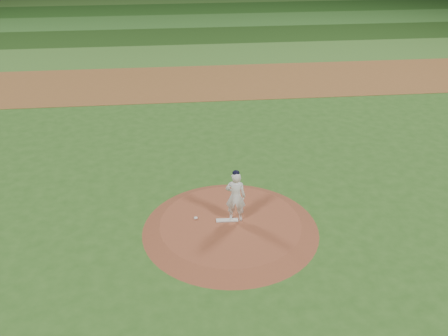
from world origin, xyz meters
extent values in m
plane|color=#2F5F1E|center=(0.00, 0.00, 0.00)|extent=(120.00, 120.00, 0.00)
cube|color=brown|center=(0.00, 14.00, 0.01)|extent=(70.00, 6.00, 0.02)
cube|color=#3E732A|center=(0.00, 19.50, 0.01)|extent=(70.00, 5.00, 0.02)
cube|color=#1D4014|center=(0.00, 24.50, 0.01)|extent=(70.00, 5.00, 0.02)
cube|color=#336D27|center=(0.00, 29.50, 0.01)|extent=(70.00, 5.00, 0.02)
cube|color=#204C18|center=(0.00, 34.50, 0.01)|extent=(70.00, 5.00, 0.02)
cone|color=brown|center=(0.00, 0.00, 0.12)|extent=(5.50, 5.50, 0.25)
cube|color=silver|center=(-0.09, 0.12, 0.27)|extent=(0.70, 0.20, 0.03)
ellipsoid|color=silver|center=(-1.07, 0.32, 0.28)|extent=(0.13, 0.13, 0.07)
imported|color=white|center=(0.17, 0.16, 1.10)|extent=(0.69, 0.52, 1.70)
ellipsoid|color=black|center=(0.17, 0.16, 1.93)|extent=(0.22, 0.22, 0.15)
camera|label=1|loc=(-1.50, -12.67, 9.20)|focal=40.00mm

